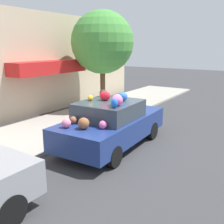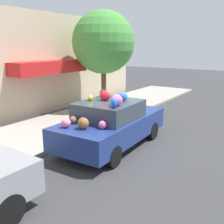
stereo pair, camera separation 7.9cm
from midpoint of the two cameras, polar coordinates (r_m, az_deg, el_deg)
ground_plane at (r=8.47m, az=-0.32°, el=-7.17°), size 60.00×60.00×0.00m
sidewalk_curb at (r=10.13m, az=-13.09°, el=-3.62°), size 24.00×3.20×0.10m
building_facade at (r=11.50m, az=-20.91°, el=9.26°), size 18.00×1.20×4.58m
street_tree at (r=12.64m, az=-1.70°, el=14.88°), size 2.93×2.93×4.62m
fire_hydrant at (r=9.25m, az=-7.99°, el=-2.53°), size 0.20×0.20×0.70m
art_car at (r=8.14m, az=0.16°, el=-2.36°), size 4.13×1.96×1.78m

